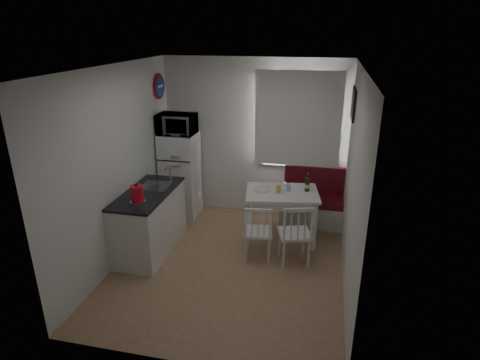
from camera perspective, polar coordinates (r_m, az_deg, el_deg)
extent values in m
cube|color=#9D7A53|center=(5.57, -1.50, -11.92)|extent=(3.00, 3.50, 0.02)
cube|color=white|center=(4.70, -1.81, 15.76)|extent=(3.00, 3.50, 0.02)
cube|color=white|center=(6.62, 2.03, 5.86)|extent=(3.00, 0.02, 2.60)
cube|color=white|center=(3.47, -8.72, -9.13)|extent=(3.00, 0.02, 2.60)
cube|color=white|center=(5.53, -16.92, 1.84)|extent=(0.02, 3.50, 2.60)
cube|color=white|center=(4.87, 15.76, -0.63)|extent=(0.02, 3.50, 2.60)
cube|color=white|center=(6.43, 8.23, 8.18)|extent=(1.22, 0.06, 1.47)
cube|color=white|center=(6.35, 8.20, 8.48)|extent=(1.35, 0.02, 1.50)
cube|color=white|center=(5.85, -12.74, -5.93)|extent=(0.60, 1.30, 0.86)
cube|color=black|center=(5.66, -13.10, -1.82)|extent=(0.62, 1.32, 0.03)
cube|color=#99999E|center=(5.88, -11.88, -1.24)|extent=(0.40, 0.40, 0.10)
cylinder|color=silver|center=(5.90, -9.89, 0.89)|extent=(0.02, 0.02, 0.26)
cylinder|color=navy|center=(6.59, -11.37, 12.95)|extent=(0.03, 0.40, 0.40)
cube|color=black|center=(5.73, 15.80, 10.39)|extent=(0.04, 0.52, 0.42)
cube|color=white|center=(6.66, 11.34, -4.78)|extent=(1.29, 0.50, 0.36)
cube|color=maroon|center=(6.56, 11.49, -2.91)|extent=(1.23, 0.46, 0.12)
cube|color=maroon|center=(6.63, 11.71, -0.06)|extent=(1.23, 0.10, 0.46)
cube|color=white|center=(5.87, 6.01, -1.85)|extent=(1.15, 0.89, 0.04)
cube|color=white|center=(5.90, 5.98, -2.60)|extent=(1.03, 0.77, 0.13)
cylinder|color=white|center=(6.03, 5.87, -5.28)|extent=(0.06, 0.06, 0.74)
cube|color=white|center=(5.55, 2.57, -7.39)|extent=(0.43, 0.42, 0.04)
cube|color=white|center=(5.30, 2.30, -6.13)|extent=(0.37, 0.09, 0.40)
cube|color=white|center=(5.48, 7.78, -7.57)|extent=(0.51, 0.50, 0.04)
cube|color=white|center=(5.21, 7.73, -6.20)|extent=(0.39, 0.15, 0.43)
cube|color=white|center=(6.78, -8.43, 0.77)|extent=(0.57, 0.57, 1.42)
imported|color=white|center=(6.49, -8.99, 7.86)|extent=(0.59, 0.40, 0.33)
cylinder|color=red|center=(5.28, -14.44, -1.94)|extent=(0.20, 0.20, 0.26)
cylinder|color=#FFAE2A|center=(5.80, 5.49, -1.30)|extent=(0.07, 0.07, 0.11)
cylinder|color=#8FCBF4|center=(5.88, 6.87, -1.05)|extent=(0.07, 0.07, 0.11)
cylinder|color=white|center=(5.91, 3.15, -1.27)|extent=(0.27, 0.27, 0.02)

